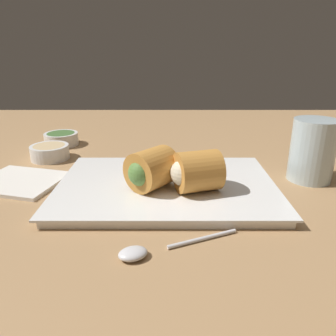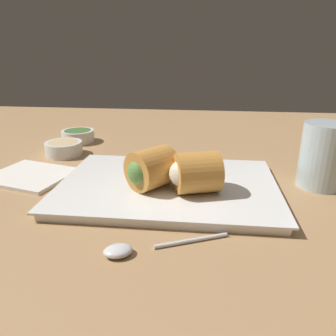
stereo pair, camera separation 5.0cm
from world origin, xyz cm
name	(u,v)px [view 2 (the right image)]	position (x,y,z in cm)	size (l,w,h in cm)	color
table_surface	(145,197)	(0.00, 0.00, 1.00)	(180.00, 140.00, 2.00)	#A87F54
serving_plate	(168,187)	(3.59, 0.52, 2.76)	(33.89, 24.15, 1.50)	white
roll_front_left	(194,173)	(7.74, -2.54, 6.52)	(7.90, 7.57, 6.04)	#C68438
roll_front_right	(150,169)	(1.12, -1.77, 6.52)	(8.62, 8.64, 6.04)	#C68438
dipping_bowl_near	(64,148)	(-20.16, 16.24, 3.55)	(7.61, 7.61, 2.84)	white
dipping_bowl_far	(78,136)	(-20.84, 26.18, 3.55)	(7.61, 7.61, 2.84)	white
spoon	(133,249)	(1.58, -16.29, 2.50)	(14.21, 7.22, 1.13)	silver
napkin	(31,175)	(-21.06, 3.69, 2.30)	(15.76, 14.33, 0.60)	silver
drinking_glass	(323,155)	(28.07, 5.40, 7.25)	(7.29, 7.29, 10.49)	silver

